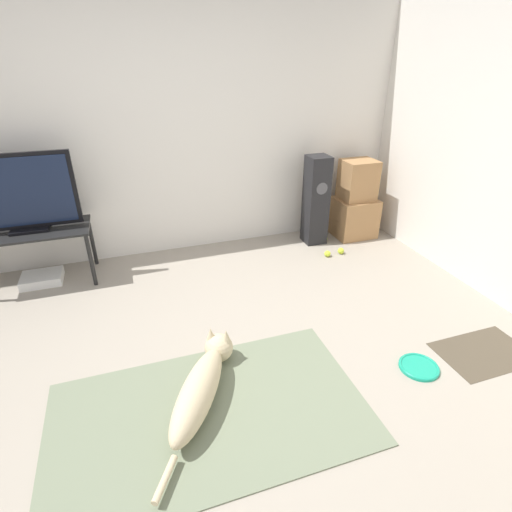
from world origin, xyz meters
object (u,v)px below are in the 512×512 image
(frisbee, at_px, (419,367))
(game_console, at_px, (42,278))
(cardboard_box_lower, at_px, (354,217))
(floor_speaker, at_px, (316,201))
(cardboard_box_upper, at_px, (358,180))
(tv_stand, at_px, (33,237))
(dog, at_px, (202,384))
(tennis_ball_loose_on_carpet, at_px, (325,239))
(tennis_ball_near_speaker, at_px, (341,251))
(tennis_ball_by_boxes, at_px, (327,254))
(tv, at_px, (21,194))

(frisbee, distance_m, game_console, 3.30)
(cardboard_box_lower, bearing_deg, floor_speaker, -178.83)
(cardboard_box_lower, relative_size, cardboard_box_upper, 1.03)
(floor_speaker, relative_size, game_console, 2.73)
(cardboard_box_upper, bearing_deg, tv_stand, -179.59)
(dog, distance_m, tennis_ball_loose_on_carpet, 2.55)
(tv_stand, distance_m, tennis_ball_near_speaker, 2.97)
(cardboard_box_upper, xyz_separation_m, floor_speaker, (-0.51, -0.02, -0.17))
(floor_speaker, bearing_deg, frisbee, -95.93)
(tv_stand, distance_m, tennis_ball_by_boxes, 2.81)
(tennis_ball_by_boxes, bearing_deg, cardboard_box_upper, 37.88)
(cardboard_box_upper, height_order, tv, tv)
(tv, bearing_deg, tennis_ball_by_boxes, -8.24)
(dog, xyz_separation_m, tennis_ball_loose_on_carpet, (1.78, 1.82, -0.09))
(floor_speaker, relative_size, tv, 1.09)
(frisbee, height_order, tennis_ball_by_boxes, tennis_ball_by_boxes)
(frisbee, xyz_separation_m, floor_speaker, (0.22, 2.08, 0.47))
(cardboard_box_lower, distance_m, game_console, 3.31)
(dog, distance_m, tv_stand, 2.20)
(tv_stand, bearing_deg, tennis_ball_loose_on_carpet, -1.00)
(cardboard_box_upper, bearing_deg, cardboard_box_lower, -90.24)
(tennis_ball_near_speaker, distance_m, game_console, 2.95)
(dog, distance_m, floor_speaker, 2.53)
(dog, bearing_deg, cardboard_box_upper, 41.11)
(game_console, bearing_deg, floor_speaker, 0.33)
(frisbee, bearing_deg, tennis_ball_near_speaker, 78.22)
(floor_speaker, height_order, game_console, floor_speaker)
(cardboard_box_upper, relative_size, tv_stand, 0.45)
(cardboard_box_upper, height_order, game_console, cardboard_box_upper)
(dog, xyz_separation_m, frisbee, (1.45, -0.21, -0.11))
(cardboard_box_lower, height_order, game_console, cardboard_box_lower)
(frisbee, distance_m, tv_stand, 3.33)
(dog, distance_m, tennis_ball_near_speaker, 2.34)
(tennis_ball_by_boxes, xyz_separation_m, game_console, (-2.77, 0.38, 0.01))
(cardboard_box_upper, bearing_deg, tv, -179.64)
(cardboard_box_upper, relative_size, game_console, 1.23)
(frisbee, bearing_deg, cardboard_box_lower, 70.88)
(frisbee, bearing_deg, cardboard_box_upper, 70.97)
(frisbee, xyz_separation_m, tv, (-2.56, 2.08, 0.84))
(tennis_ball_by_boxes, bearing_deg, tv, 171.76)
(cardboard_box_upper, distance_m, tv, 3.29)
(floor_speaker, relative_size, tv_stand, 1.00)
(tv_stand, height_order, tv, tv)
(cardboard_box_upper, bearing_deg, dog, -138.89)
(dog, bearing_deg, floor_speaker, 48.42)
(tv, distance_m, tennis_ball_near_speaker, 3.05)
(dog, bearing_deg, tennis_ball_by_boxes, 42.11)
(frisbee, xyz_separation_m, tennis_ball_by_boxes, (0.19, 1.69, 0.02))
(tv, xyz_separation_m, tennis_ball_near_speaker, (2.92, -0.38, -0.82))
(floor_speaker, height_order, tv, tv)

